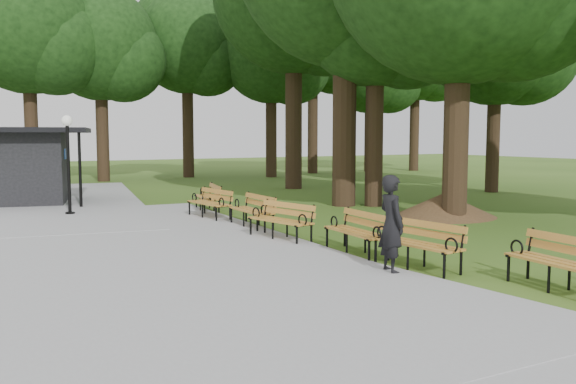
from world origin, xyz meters
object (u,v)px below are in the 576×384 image
bench_7 (207,197)px  kiosk (16,166)px  bench_2 (416,244)px  bench_3 (356,232)px  dirt_mound (444,205)px  bench_4 (280,221)px  lawn_tree_5 (496,33)px  bench_6 (209,203)px  bench_1 (560,264)px  lamp_post (68,143)px  bench_5 (251,211)px  lawn_tree_1 (376,5)px  person (391,224)px

bench_7 → kiosk: bearing=-123.4°
bench_2 → bench_3: same height
kiosk → dirt_mound: (10.61, -9.91, -0.98)m
bench_3 → bench_4: size_ratio=1.00×
dirt_mound → lawn_tree_5: bearing=32.9°
kiosk → bench_6: size_ratio=2.25×
bench_1 → lawn_tree_5: (12.08, 12.02, 6.21)m
bench_1 → lawn_tree_5: lawn_tree_5 is taller
dirt_mound → bench_1: 8.51m
bench_7 → lawn_tree_5: bearing=102.7°
lamp_post → bench_5: 6.35m
bench_4 → lawn_tree_1: bearing=113.4°
person → dirt_mound: bearing=-40.7°
person → bench_3: bearing=-6.0°
dirt_mound → bench_2: (-5.39, -4.84, 0.08)m
dirt_mound → bench_5: size_ratio=1.46×
kiosk → lawn_tree_5: bearing=-1.4°
bench_1 → bench_4: bearing=-161.5°
bench_7 → bench_1: bearing=17.0°
bench_2 → bench_3: 1.63m
bench_1 → lawn_tree_1: bearing=161.5°
lamp_post → lawn_tree_5: lawn_tree_5 is taller
bench_1 → bench_7: (-0.98, 11.92, 0.00)m
bench_2 → lawn_tree_5: (12.89, 9.68, 6.21)m
kiosk → lawn_tree_5: size_ratio=0.44×
bench_3 → dirt_mound: bearing=124.4°
bench_7 → lawn_tree_5: lawn_tree_5 is taller
dirt_mound → bench_1: size_ratio=1.46×
bench_2 → lamp_post: bearing=-165.0°
kiosk → bench_7: bearing=-31.4°
lamp_post → bench_4: (3.46, -6.85, -1.74)m
bench_5 → lamp_post: bearing=-141.4°
kiosk → bench_7: size_ratio=2.25×
bench_7 → lawn_tree_1: size_ratio=0.20×
bench_1 → bench_6: size_ratio=1.00×
person → lawn_tree_1: size_ratio=0.18×
bench_2 → bench_5: (-0.45, 5.84, 0.00)m
bench_4 → bench_6: 4.14m
kiosk → bench_1: (6.03, -17.08, -0.90)m
bench_1 → person: bearing=-142.4°
dirt_mound → bench_4: size_ratio=1.46×
lamp_post → lawn_tree_1: 10.82m
person → lawn_tree_1: lawn_tree_1 is taller
kiosk → bench_3: kiosk is taller
bench_7 → lawn_tree_5: size_ratio=0.20×
dirt_mound → lawn_tree_1: size_ratio=0.29×
kiosk → person: bearing=-58.7°
bench_5 → bench_6: 2.17m
bench_2 → bench_7: bearing=174.8°
bench_3 → bench_4: 2.29m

